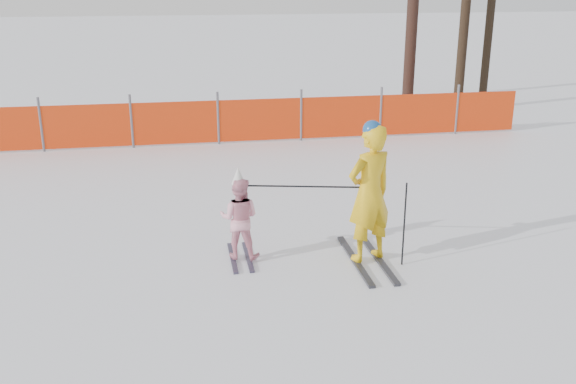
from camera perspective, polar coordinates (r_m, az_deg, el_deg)
The scene contains 6 objects.
ground at distance 8.75m, azimuth 0.57°, elevation -7.26°, with size 120.00×120.00×0.00m, color white.
adult at distance 8.81m, azimuth 7.26°, elevation -0.11°, with size 0.83×1.67×2.02m.
child at distance 8.97m, azimuth -4.35°, elevation -2.28°, with size 0.68×1.01×1.36m.
ski_poles at distance 8.79m, azimuth 5.33°, elevation -0.99°, with size 2.09×0.59×1.20m.
safety_fence at distance 15.33m, azimuth -11.07°, elevation 6.03°, with size 17.58×0.06×1.25m.
tree_trunks at distance 20.39m, azimuth 14.52°, elevation 16.17°, with size 3.22×3.28×6.62m.
Camera 1 is at (-1.44, -7.73, 3.83)m, focal length 40.00 mm.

